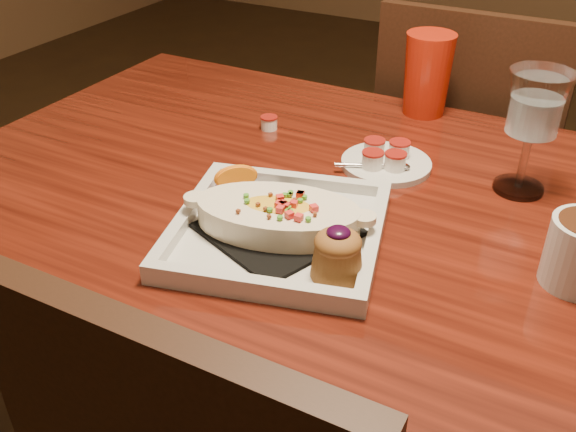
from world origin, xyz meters
The scene contains 7 objects.
table centered at (0.00, 0.00, 0.65)m, with size 1.50×0.90×0.75m.
chair_far centered at (0.00, 0.63, 0.51)m, with size 0.42×0.42×0.93m.
plate centered at (-0.09, -0.13, 0.78)m, with size 0.35×0.35×0.08m.
goblet centered at (0.17, 0.17, 0.89)m, with size 0.09×0.09×0.20m.
saucer centered at (-0.04, 0.14, 0.76)m, with size 0.15×0.15×0.10m.
creamer_loose centered at (-0.29, 0.19, 0.76)m, with size 0.03×0.03×0.03m.
red_tumbler centered at (-0.06, 0.40, 0.83)m, with size 0.10×0.10×0.16m, color red.
Camera 1 is at (0.26, -0.78, 1.27)m, focal length 40.00 mm.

